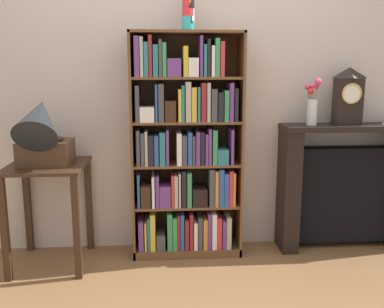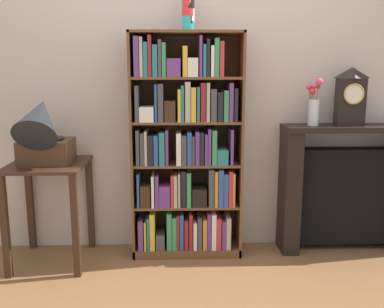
% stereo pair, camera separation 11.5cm
% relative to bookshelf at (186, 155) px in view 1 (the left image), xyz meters
% --- Properties ---
extents(ground_plane, '(7.58, 6.40, 0.02)m').
position_rel_bookshelf_xyz_m(ground_plane, '(0.01, -0.15, -0.76)').
color(ground_plane, brown).
extents(wall_back, '(4.58, 0.08, 2.60)m').
position_rel_bookshelf_xyz_m(wall_back, '(0.13, 0.19, 0.55)').
color(wall_back, beige).
rests_on(wall_back, ground).
extents(bookshelf, '(0.79, 0.29, 1.61)m').
position_rel_bookshelf_xyz_m(bookshelf, '(0.00, 0.00, 0.00)').
color(bookshelf, brown).
rests_on(bookshelf, ground).
extents(cup_stack, '(0.09, 0.09, 0.28)m').
position_rel_bookshelf_xyz_m(cup_stack, '(0.02, 0.02, 1.01)').
color(cup_stack, '#28B2B7').
rests_on(cup_stack, bookshelf).
extents(side_table_left, '(0.52, 0.56, 0.72)m').
position_rel_bookshelf_xyz_m(side_table_left, '(-0.96, -0.12, -0.20)').
color(side_table_left, '#382316').
rests_on(side_table_left, ground).
extents(gramophone, '(0.34, 0.47, 0.54)m').
position_rel_bookshelf_xyz_m(gramophone, '(-0.96, -0.20, 0.21)').
color(gramophone, '#472D1C').
rests_on(gramophone, side_table_left).
extents(fireplace_mantel, '(0.98, 0.28, 0.96)m').
position_rel_bookshelf_xyz_m(fireplace_mantel, '(1.21, 0.04, -0.27)').
color(fireplace_mantel, black).
rests_on(fireplace_mantel, ground).
extents(mantel_clock, '(0.19, 0.12, 0.42)m').
position_rel_bookshelf_xyz_m(mantel_clock, '(1.19, 0.01, 0.42)').
color(mantel_clock, black).
rests_on(mantel_clock, fireplace_mantel).
extents(flower_vase, '(0.10, 0.15, 0.34)m').
position_rel_bookshelf_xyz_m(flower_vase, '(0.93, 0.01, 0.36)').
color(flower_vase, silver).
rests_on(flower_vase, fireplace_mantel).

